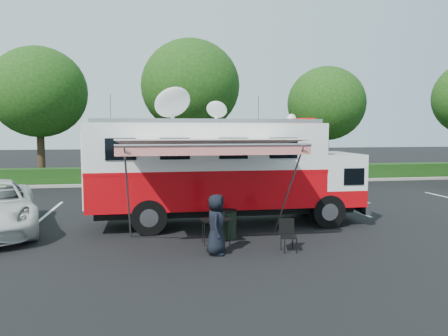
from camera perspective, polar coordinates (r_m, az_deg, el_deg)
The scene contains 9 objects.
ground_plane at distance 15.15m, azimuth 0.32°, elevation -7.34°, with size 120.00×120.00×0.00m, color black.
back_border at distance 27.78m, azimuth -1.99°, elevation 8.67°, with size 60.00×6.14×8.87m.
stall_lines at distance 17.99m, azimuth -2.92°, elevation -5.35°, with size 24.12×5.50×0.01m.
command_truck at distance 14.84m, azimuth 0.02°, elevation -0.18°, with size 9.23×2.54×4.43m.
awning at distance 12.06m, azimuth -1.75°, elevation 3.15°, with size 5.04×2.60×3.04m.
person at distance 11.62m, azimuth -1.02°, elevation -11.21°, with size 0.78×0.50×1.59m, color black.
folding_table at distance 12.49m, azimuth -1.06°, elevation -6.80°, with size 0.97×0.77×0.74m.
folding_chair at distance 11.95m, azimuth 8.32°, elevation -8.29°, with size 0.50×0.52×0.86m.
trash_bin at distance 13.16m, azimuth 0.45°, elevation -7.32°, with size 0.58×0.58×0.86m.
Camera 1 is at (-2.56, -14.57, 3.26)m, focal length 35.00 mm.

